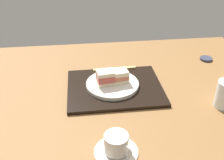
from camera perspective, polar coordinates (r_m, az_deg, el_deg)
name	(u,v)px	position (r cm, az deg, el deg)	size (l,w,h in cm)	color
ground_plane	(121,92)	(116.32, 2.01, -2.63)	(140.00, 100.00, 3.00)	brown
serving_tray	(115,88)	(115.37, 0.58, -1.61)	(39.99, 31.56, 1.45)	black
sandwich_plate	(112,84)	(114.73, 0.08, -0.92)	(22.41, 22.41, 1.56)	silver
sandwich_near	(119,76)	(113.55, 1.54, 0.80)	(7.88, 6.48, 5.54)	beige
sandwich_far	(106,78)	(112.08, -1.38, 0.52)	(7.85, 6.84, 6.11)	beige
chopsticks_pair	(115,69)	(127.36, 0.56, 2.42)	(20.29, 1.92, 0.70)	tan
coffee_cup	(116,145)	(85.82, 0.95, -13.69)	(14.04, 14.04, 6.93)	silver
small_sauce_dish	(206,59)	(147.20, 19.30, 4.27)	(6.06, 6.06, 1.20)	#33384C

